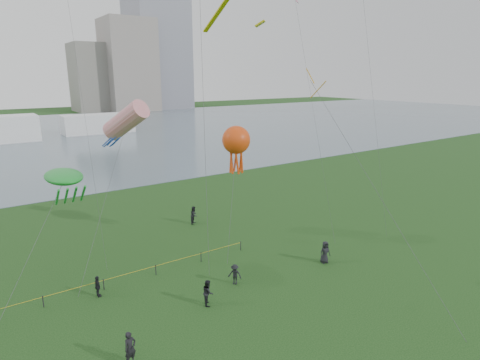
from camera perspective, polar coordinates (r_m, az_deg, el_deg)
ground_plane at (r=24.63m, az=14.45°, el=-23.53°), size 400.00×400.00×0.00m
lake at (r=114.25m, az=-26.49°, el=5.59°), size 400.00×120.00×0.08m
building_mid at (r=184.71m, az=-15.52°, el=15.40°), size 20.00×20.00×38.00m
building_low at (r=186.31m, az=-20.21°, el=13.49°), size 16.00×18.00×28.00m
pavilion_right at (r=114.72m, az=-19.53°, el=7.57°), size 18.00×7.00×5.00m
fence at (r=30.72m, az=-30.26°, el=-15.67°), size 24.07×0.07×1.05m
spectator_a at (r=28.09m, az=-4.57°, el=-15.63°), size 0.98×1.07×1.79m
spectator_b at (r=30.44m, az=-0.74°, el=-13.27°), size 1.09×1.16×1.57m
spectator_c at (r=30.57m, az=-19.58°, el=-14.08°), size 0.40×0.92×1.56m
spectator_d at (r=34.25m, az=11.99°, el=-10.00°), size 1.02×0.77×1.87m
spectator_f at (r=23.88m, az=-15.35°, el=-22.09°), size 0.80×0.63×1.91m
spectator_g at (r=42.18m, az=-6.56°, el=-4.97°), size 1.15×1.14×1.88m
kite_windsock at (r=37.13m, az=-15.92°, el=8.13°), size 8.82×10.51×13.10m
kite_creature at (r=30.85m, az=-23.79°, el=0.42°), size 6.94×6.55×8.59m
kite_octopus at (r=34.48m, az=-0.54°, el=5.63°), size 4.02×4.03×10.90m
kite_delta at (r=31.59m, az=11.01°, el=12.61°), size 1.40×14.69×15.58m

